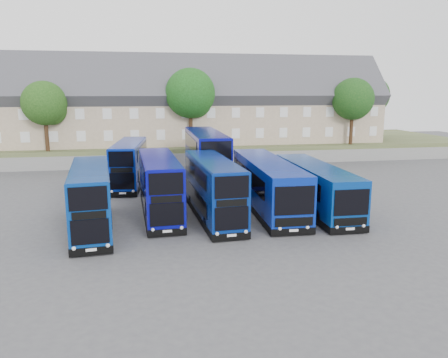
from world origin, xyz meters
TOP-DOWN VIEW (x-y plane):
  - ground at (0.00, 0.00)m, footprint 120.00×120.00m
  - retaining_wall at (0.00, 24.00)m, footprint 70.00×0.40m
  - earth_bank at (0.00, 34.00)m, footprint 80.00×20.00m
  - terrace_row at (0.00, 30.00)m, footprint 54.00×10.40m
  - dd_front_left at (-6.77, 1.50)m, footprint 3.19×10.00m
  - dd_front_mid at (-2.46, 4.09)m, footprint 2.79×10.28m
  - dd_front_right at (1.08, 2.61)m, footprint 2.87×10.19m
  - dd_rear_left at (-4.82, 14.48)m, footprint 3.22×10.14m
  - dd_rear_right at (2.17, 13.96)m, footprint 2.81×12.16m
  - coach_east_a at (5.34, 4.36)m, footprint 3.12×13.17m
  - coach_east_b at (8.71, 3.48)m, footprint 2.74×12.01m
  - tree_west at (-13.85, 25.10)m, footprint 4.80×4.80m
  - tree_mid at (2.15, 25.60)m, footprint 5.76×5.76m
  - tree_east at (22.15, 25.10)m, footprint 5.12×5.12m
  - tree_far at (28.15, 32.10)m, footprint 5.44×5.44m

SIDE VIEW (x-z plane):
  - ground at x=0.00m, z-range 0.00..0.00m
  - retaining_wall at x=0.00m, z-range 0.00..1.50m
  - earth_bank at x=0.00m, z-range 0.00..2.00m
  - coach_east_b at x=8.71m, z-range -0.03..3.24m
  - coach_east_a at x=5.34m, z-range -0.03..3.55m
  - dd_front_left at x=-6.77m, z-range -0.04..3.87m
  - dd_rear_left at x=-4.82m, z-range -0.04..3.92m
  - dd_front_right at x=1.08m, z-range -0.04..3.96m
  - dd_front_mid at x=-2.46m, z-range -0.04..4.01m
  - dd_rear_right at x=2.17m, z-range -0.04..4.79m
  - terrace_row at x=0.00m, z-range 1.00..12.20m
  - tree_west at x=-13.85m, z-range 3.23..10.88m
  - tree_east at x=22.15m, z-range 3.31..11.47m
  - tree_far at x=28.15m, z-range 3.39..12.06m
  - tree_mid at x=2.15m, z-range 3.48..12.66m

